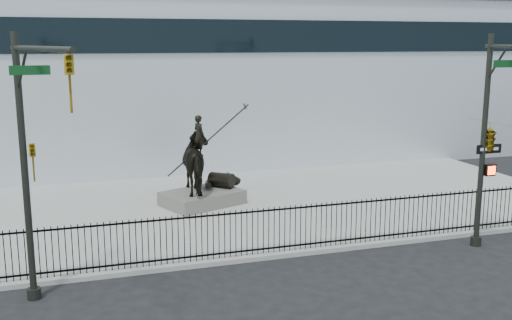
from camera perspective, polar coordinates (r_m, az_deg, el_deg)
name	(u,v)px	position (r m, az deg, el deg)	size (l,w,h in m)	color
ground	(283,271)	(18.21, 2.57, -10.54)	(120.00, 120.00, 0.00)	black
plaza	(223,208)	(24.52, -3.12, -4.58)	(30.00, 12.00, 0.15)	#989895
building	(167,80)	(36.40, -8.43, 7.58)	(44.00, 14.00, 9.00)	white
picket_fence	(269,230)	(19.01, 1.28, -6.69)	(22.10, 0.10, 1.50)	black
statue_plinth	(202,198)	(24.71, -5.14, -3.62)	(3.04, 2.09, 0.57)	#53504C
equestrian_statue	(203,162)	(24.41, -5.09, -0.23)	(3.64, 3.00, 3.31)	black
traffic_signal_left	(32,156)	(15.49, -20.55, 0.39)	(1.52, 4.84, 7.00)	black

